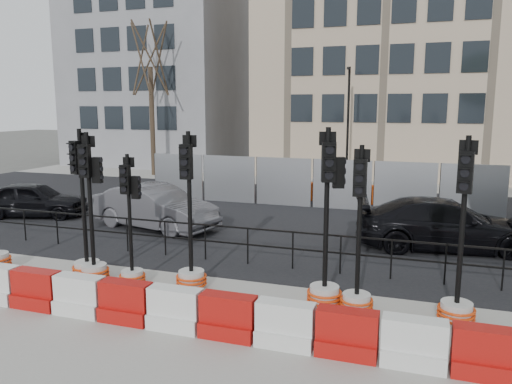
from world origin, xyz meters
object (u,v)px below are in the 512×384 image
(traffic_signal_h, at_px, (458,287))
(traffic_signal_d, at_px, (132,256))
(car_a, at_px, (34,200))
(car_c, at_px, (445,224))

(traffic_signal_h, bearing_deg, traffic_signal_d, -168.03)
(traffic_signal_h, height_order, car_a, traffic_signal_h)
(traffic_signal_h, xyz_separation_m, car_c, (-0.04, 5.30, -0.01))
(traffic_signal_h, xyz_separation_m, car_a, (-14.36, 4.95, -0.08))
(traffic_signal_d, distance_m, car_c, 8.80)
(traffic_signal_h, bearing_deg, car_c, 101.00)
(traffic_signal_d, bearing_deg, traffic_signal_h, -0.29)
(car_a, bearing_deg, traffic_signal_h, -125.34)
(traffic_signal_d, xyz_separation_m, traffic_signal_h, (6.93, 0.17, 0.01))
(car_c, bearing_deg, traffic_signal_h, 171.53)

